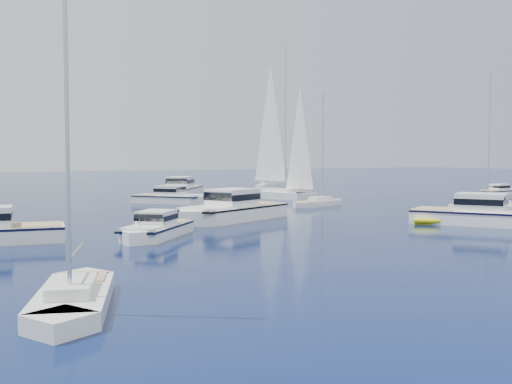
# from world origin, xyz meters

# --- Properties ---
(ground) EXTENTS (400.00, 400.00, 0.00)m
(ground) POSITION_xyz_m (0.00, 0.00, 0.00)
(ground) COLOR #091E55
(ground) RESTS_ON ground
(motor_cruiser_right) EXTENTS (9.14, 11.84, 3.07)m
(motor_cruiser_right) POSITION_xyz_m (14.11, 13.31, 0.00)
(motor_cruiser_right) COLOR white
(motor_cruiser_right) RESTS_ON ground
(motor_cruiser_left) EXTENTS (7.54, 7.98, 2.21)m
(motor_cruiser_left) POSITION_xyz_m (-10.03, 18.79, 0.00)
(motor_cruiser_left) COLOR white
(motor_cruiser_left) RESTS_ON ground
(motor_cruiser_centre) EXTENTS (12.95, 8.78, 3.28)m
(motor_cruiser_centre) POSITION_xyz_m (-1.15, 25.66, 0.00)
(motor_cruiser_centre) COLOR white
(motor_cruiser_centre) RESTS_ON ground
(motor_cruiser_far_r) EXTENTS (7.49, 2.60, 1.94)m
(motor_cruiser_far_r) POSITION_xyz_m (45.31, 36.76, 0.00)
(motor_cruiser_far_r) COLOR white
(motor_cruiser_far_r) RESTS_ON ground
(motor_cruiser_distant) EXTENTS (10.48, 12.29, 3.27)m
(motor_cruiser_distant) POSITION_xyz_m (6.89, 56.19, 0.00)
(motor_cruiser_distant) COLOR silver
(motor_cruiser_distant) RESTS_ON ground
(motor_cruiser_horizon) EXTENTS (8.29, 9.33, 2.52)m
(motor_cruiser_horizon) POSITION_xyz_m (1.36, 45.07, 0.00)
(motor_cruiser_horizon) COLOR silver
(motor_cruiser_horizon) RESTS_ON ground
(sailboat_fore) EXTENTS (5.23, 9.29, 13.26)m
(sailboat_fore) POSITION_xyz_m (-18.65, 3.18, 0.00)
(sailboat_fore) COLOR silver
(sailboat_fore) RESTS_ON ground
(sailboat_mid_r) EXTENTS (8.30, 8.42, 13.80)m
(sailboat_mid_r) POSITION_xyz_m (24.43, 20.30, 0.00)
(sailboat_mid_r) COLOR silver
(sailboat_mid_r) RESTS_ON ground
(sailboat_centre) EXTENTS (8.70, 5.14, 12.47)m
(sailboat_centre) POSITION_xyz_m (13.47, 34.06, 0.00)
(sailboat_centre) COLOR silver
(sailboat_centre) RESTS_ON ground
(sailboat_sails_r) EXTENTS (7.16, 13.65, 19.44)m
(sailboat_sails_r) POSITION_xyz_m (15.81, 46.15, 0.00)
(sailboat_sails_r) COLOR silver
(sailboat_sails_r) RESTS_ON ground
(sailboat_sails_far) EXTENTS (9.24, 10.19, 16.08)m
(sailboat_sails_far) POSITION_xyz_m (26.90, 67.12, 0.00)
(sailboat_sails_far) COLOR white
(sailboat_sails_far) RESTS_ON ground
(tender_yellow) EXTENTS (3.62, 3.40, 0.95)m
(tender_yellow) POSITION_xyz_m (11.26, 15.68, 0.00)
(tender_yellow) COLOR #CFCF0C
(tender_yellow) RESTS_ON ground
(tender_grey_far) EXTENTS (4.28, 2.69, 0.95)m
(tender_grey_far) POSITION_xyz_m (-0.49, 30.57, 0.00)
(tender_grey_far) COLOR black
(tender_grey_far) RESTS_ON ground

